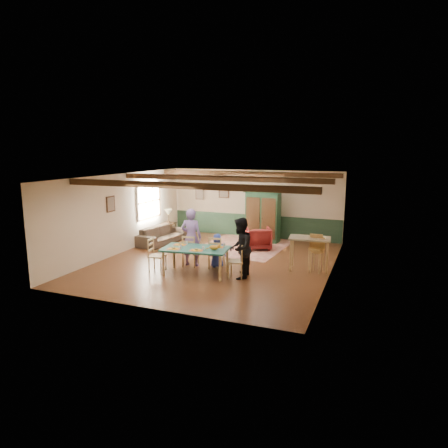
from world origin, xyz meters
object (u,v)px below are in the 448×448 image
(person_woman, at_px, (240,248))
(armchair, at_px, (258,238))
(dining_chair_far_right, at_px, (217,252))
(dining_chair_end_left, at_px, (157,255))
(dining_table, at_px, (196,261))
(bar_stool_left, at_px, (315,254))
(dining_chair_far_left, at_px, (191,251))
(end_table, at_px, (169,230))
(person_child, at_px, (217,251))
(sofa, at_px, (162,235))
(person_man, at_px, (191,237))
(bar_stool_right, at_px, (317,255))
(dining_chair_end_right, at_px, (236,261))
(cat, at_px, (214,247))
(armoire, at_px, (263,216))
(table_lamp, at_px, (168,216))
(counter_table, at_px, (309,254))

(person_woman, height_order, armchair, person_woman)
(dining_chair_far_right, height_order, dining_chair_end_left, same)
(dining_table, distance_m, dining_chair_far_right, 0.85)
(dining_chair_far_right, xyz_separation_m, bar_stool_left, (2.79, 0.66, 0.06))
(dining_chair_far_left, distance_m, dining_chair_end_left, 1.06)
(dining_chair_end_left, relative_size, end_table, 1.61)
(dining_chair_end_left, distance_m, person_woman, 2.48)
(person_child, height_order, bar_stool_left, bar_stool_left)
(sofa, distance_m, end_table, 0.94)
(person_man, relative_size, person_woman, 1.05)
(dining_table, relative_size, person_woman, 1.09)
(dining_chair_far_left, relative_size, bar_stool_right, 0.95)
(dining_chair_end_right, height_order, armchair, dining_chair_end_right)
(cat, bearing_deg, dining_chair_end_right, 9.46)
(dining_table, height_order, person_child, person_child)
(person_child, bearing_deg, bar_stool_left, -175.41)
(cat, bearing_deg, person_man, 136.55)
(person_woman, distance_m, armchair, 3.36)
(armoire, relative_size, table_lamp, 3.59)
(table_lamp, height_order, bar_stool_right, table_lamp)
(cat, bearing_deg, person_woman, 8.13)
(cat, bearing_deg, armoire, 82.06)
(armoire, bearing_deg, dining_chair_end_left, -106.79)
(dining_chair_end_left, height_order, table_lamp, table_lamp)
(counter_table, bearing_deg, bar_stool_left, -38.58)
(dining_chair_end_right, height_order, end_table, dining_chair_end_right)
(armoire, height_order, armchair, armoire)
(dining_table, height_order, bar_stool_left, bar_stool_left)
(person_woman, xyz_separation_m, bar_stool_right, (1.91, 1.26, -0.33))
(end_table, distance_m, counter_table, 6.41)
(person_woman, xyz_separation_m, bar_stool_left, (1.84, 1.28, -0.30))
(armchair, bearing_deg, bar_stool_left, 112.59)
(person_woman, bearing_deg, table_lamp, -138.08)
(person_child, distance_m, bar_stool_left, 2.86)
(dining_chair_end_left, relative_size, table_lamp, 1.75)
(dining_chair_far_left, bearing_deg, person_woman, 156.43)
(dining_table, bearing_deg, dining_chair_far_right, 68.08)
(person_child, distance_m, counter_table, 2.72)
(cat, height_order, counter_table, counter_table)
(cat, distance_m, table_lamp, 5.35)
(person_man, xyz_separation_m, sofa, (-2.32, 2.23, -0.56))
(dining_chair_end_left, relative_size, dining_chair_end_right, 1.00)
(cat, distance_m, sofa, 4.58)
(person_woman, bearing_deg, dining_chair_far_right, -130.27)
(person_child, distance_m, table_lamp, 4.54)
(person_man, bearing_deg, dining_chair_end_right, 152.70)
(bar_stool_right, bearing_deg, bar_stool_left, 166.76)
(table_lamp, bearing_deg, dining_chair_far_left, -51.66)
(dining_chair_end_right, relative_size, bar_stool_right, 0.95)
(armoire, bearing_deg, person_man, -102.58)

